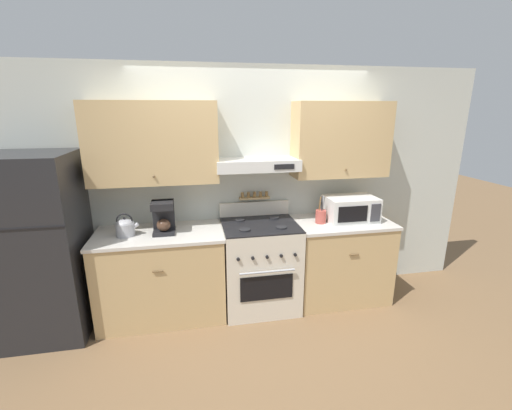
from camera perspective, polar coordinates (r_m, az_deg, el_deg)
ground_plane at (r=3.71m, az=1.71°, el=-18.88°), size 16.00×16.00×0.00m
wall_back at (r=3.72m, az=-1.01°, el=5.77°), size 5.20×0.46×2.55m
counter_left at (r=3.72m, az=-15.38°, el=-11.08°), size 1.26×0.69×0.92m
counter_right at (r=4.04m, az=13.68°, el=-8.75°), size 1.05×0.69×0.92m
stove_range at (r=3.75m, az=0.64°, el=-9.97°), size 0.78×0.71×1.10m
refrigerator at (r=3.77m, az=-32.64°, el=-5.99°), size 0.79×0.77×1.74m
tea_kettle at (r=3.53m, az=-20.96°, el=-3.42°), size 0.22×0.17×0.23m
coffee_maker at (r=3.49m, az=-15.18°, el=-1.91°), size 0.21×0.23×0.32m
microwave at (r=3.87m, az=15.49°, el=-0.62°), size 0.54×0.38×0.26m
utensil_crock at (r=3.73m, az=10.74°, el=-1.80°), size 0.11×0.11×0.30m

